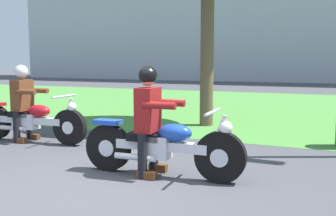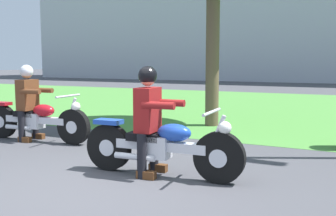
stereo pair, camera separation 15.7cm
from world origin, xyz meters
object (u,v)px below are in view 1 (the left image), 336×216
object	(u,v)px
motorcycle_lead	(162,146)
motorcycle_follow	(32,121)
rider_follow	(23,97)
rider_lead	(149,112)

from	to	relation	value
motorcycle_lead	motorcycle_follow	size ratio (longest dim) A/B	0.94
motorcycle_follow	rider_follow	world-z (taller)	rider_follow
rider_lead	rider_follow	bearing A→B (deg)	158.60
motorcycle_follow	rider_follow	size ratio (longest dim) A/B	1.63
rider_lead	rider_follow	world-z (taller)	rider_follow
rider_lead	motorcycle_follow	bearing A→B (deg)	157.50
motorcycle_lead	rider_follow	xyz separation A→B (m)	(-3.26, 0.97, 0.43)
motorcycle_follow	rider_follow	distance (m)	0.46
motorcycle_lead	motorcycle_follow	bearing A→B (deg)	158.59
rider_follow	motorcycle_lead	bearing A→B (deg)	-20.40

